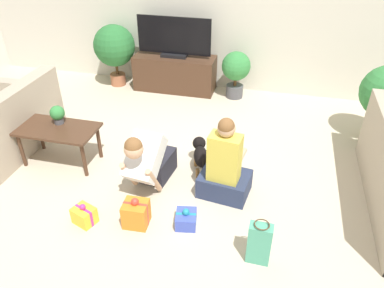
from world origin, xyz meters
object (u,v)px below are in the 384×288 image
object	(u,v)px
gift_bag_a	(259,243)
tv	(174,39)
potted_plant_back_left	(114,47)
person_kneeling	(149,160)
coffee_table	(58,132)
tv_console	(175,73)
gift_box_c	(136,213)
person_sitting	(225,169)
potted_plant_back_right	(236,70)
gift_box_a	(186,219)
tabletop_plant	(57,114)
gift_box_b	(84,215)
dog	(201,153)

from	to	relation	value
gift_bag_a	tv	bearing A→B (deg)	117.41
potted_plant_back_left	person_kneeling	xyz separation A→B (m)	(1.45, -2.47, -0.32)
gift_bag_a	coffee_table	bearing A→B (deg)	158.88
tv_console	gift_box_c	world-z (taller)	tv_console
tv_console	person_sitting	xyz separation A→B (m)	(1.26, -2.47, 0.05)
coffee_table	tv_console	distance (m)	2.45
potted_plant_back_right	gift_box_a	distance (m)	2.99
potted_plant_back_right	person_kneeling	xyz separation A→B (m)	(-0.56, -2.47, -0.12)
tabletop_plant	tv	bearing A→B (deg)	70.98
gift_box_b	gift_bag_a	distance (m)	1.70
tv	gift_bag_a	world-z (taller)	tv
gift_box_a	tv_console	bearing A→B (deg)	108.03
coffee_table	tv	size ratio (longest dim) A/B	0.78
tv	gift_box_b	xyz separation A→B (m)	(0.01, -3.22, -0.76)
tv_console	tv	world-z (taller)	tv
person_sitting	gift_box_c	distance (m)	1.01
potted_plant_back_right	gift_box_b	xyz separation A→B (m)	(-1.00, -3.17, -0.37)
person_kneeling	gift_bag_a	size ratio (longest dim) A/B	1.87
potted_plant_back_right	dog	bearing A→B (deg)	-92.78
potted_plant_back_left	dog	size ratio (longest dim) A/B	1.88
coffee_table	gift_box_c	bearing A→B (deg)	-31.97
dog	tabletop_plant	world-z (taller)	tabletop_plant
gift_box_c	person_sitting	bearing A→B (deg)	40.77
coffee_table	potted_plant_back_left	bearing A→B (deg)	96.76
potted_plant_back_right	coffee_table	bearing A→B (deg)	-127.36
coffee_table	tv	bearing A→B (deg)	72.49
tv	gift_bag_a	bearing A→B (deg)	-62.59
gift_box_a	gift_box_c	xyz separation A→B (m)	(-0.47, -0.10, 0.06)
coffee_table	gift_bag_a	xyz separation A→B (m)	(2.44, -0.94, -0.20)
gift_box_a	gift_box_c	distance (m)	0.49
person_kneeling	gift_box_a	bearing A→B (deg)	-35.54
gift_box_a	gift_box_b	world-z (taller)	gift_box_b
tv_console	tabletop_plant	distance (m)	2.38
person_sitting	dog	size ratio (longest dim) A/B	1.75
potted_plant_back_left	gift_box_a	distance (m)	3.62
gift_box_b	gift_box_c	xyz separation A→B (m)	(0.50, 0.11, 0.04)
tv_console	potted_plant_back_right	world-z (taller)	potted_plant_back_right
tv_console	tv	xyz separation A→B (m)	(-0.00, 0.00, 0.56)
person_sitting	gift_bag_a	world-z (taller)	person_sitting
gift_box_a	gift_box_b	bearing A→B (deg)	-167.93
tv	person_sitting	bearing A→B (deg)	-63.06
dog	gift_box_c	distance (m)	1.11
tv	potted_plant_back_left	size ratio (longest dim) A/B	1.16
potted_plant_back_left	gift_box_a	size ratio (longest dim) A/B	4.04
gift_box_b	gift_bag_a	xyz separation A→B (m)	(1.69, -0.06, 0.12)
gift_box_a	gift_box_c	size ratio (longest dim) A/B	0.79
person_sitting	gift_bag_a	xyz separation A→B (m)	(0.44, -0.81, -0.12)
coffee_table	gift_box_a	distance (m)	1.88
coffee_table	gift_box_a	size ratio (longest dim) A/B	3.65
potted_plant_back_right	gift_bag_a	size ratio (longest dim) A/B	1.71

